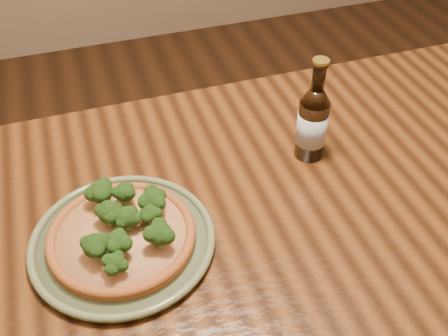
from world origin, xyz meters
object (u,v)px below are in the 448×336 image
object	(u,v)px
beer_bottle	(312,122)
plate	(123,241)
pizza	(122,232)
table	(321,238)

from	to	relation	value
beer_bottle	plate	bearing A→B (deg)	174.49
plate	beer_bottle	xyz separation A→B (m)	(0.41, 0.12, 0.07)
plate	beer_bottle	bearing A→B (deg)	16.39
plate	pizza	distance (m)	0.02
plate	beer_bottle	distance (m)	0.43
table	beer_bottle	distance (m)	0.23
pizza	plate	bearing A→B (deg)	-150.57
plate	pizza	xyz separation A→B (m)	(0.00, 0.00, 0.02)
pizza	beer_bottle	xyz separation A→B (m)	(0.41, 0.12, 0.05)
plate	pizza	bearing A→B (deg)	29.43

